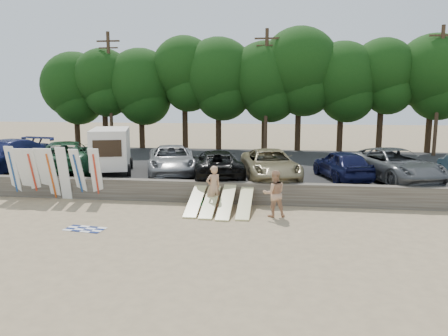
{
  "coord_description": "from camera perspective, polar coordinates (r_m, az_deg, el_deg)",
  "views": [
    {
      "loc": [
        3.31,
        -16.65,
        4.96
      ],
      "look_at": [
        0.64,
        3.0,
        1.64
      ],
      "focal_mm": 35.0,
      "sensor_mm": 36.0,
      "label": 1
    }
  ],
  "objects": [
    {
      "name": "car_4",
      "position": [
        22.36,
        6.02,
        0.45
      ],
      "size": [
        3.62,
        5.89,
        1.52
      ],
      "primitive_type": "imported",
      "rotation": [
        0.0,
        0.0,
        0.21
      ],
      "color": "#887B56",
      "rests_on": "parking_lot"
    },
    {
      "name": "surfboard_upright_5",
      "position": [
        22.09,
        -20.2,
        -0.67
      ],
      "size": [
        0.51,
        0.53,
        2.57
      ],
      "primitive_type": "cube",
      "rotation": [
        0.18,
        0.0,
        -0.02
      ],
      "color": "white",
      "rests_on": "ground"
    },
    {
      "name": "surfboard_low_2",
      "position": [
        18.7,
        0.32,
        -4.42
      ],
      "size": [
        0.56,
        2.89,
        0.93
      ],
      "primitive_type": "cube",
      "rotation": [
        0.29,
        0.0,
        0.0
      ],
      "color": "beige",
      "rests_on": "ground"
    },
    {
      "name": "car_6",
      "position": [
        23.39,
        21.38,
        0.37
      ],
      "size": [
        4.62,
        6.43,
        1.63
      ],
      "primitive_type": "imported",
      "rotation": [
        0.0,
        0.0,
        0.37
      ],
      "color": "#4F5154",
      "rests_on": "parking_lot"
    },
    {
      "name": "treeline",
      "position": [
        34.37,
        2.84,
        11.92
      ],
      "size": [
        33.18,
        6.0,
        9.37
      ],
      "color": "#382616",
      "rests_on": "parking_lot"
    },
    {
      "name": "car_1",
      "position": [
        26.1,
        -19.96,
        1.46
      ],
      "size": [
        4.94,
        6.86,
        1.73
      ],
      "primitive_type": "imported",
      "rotation": [
        0.0,
        0.0,
        3.51
      ],
      "color": "#153A22",
      "rests_on": "parking_lot"
    },
    {
      "name": "parking_lot",
      "position": [
        27.74,
        0.78,
        -0.07
      ],
      "size": [
        44.0,
        14.5,
        0.7
      ],
      "primitive_type": "cube",
      "color": "#282828",
      "rests_on": "ground"
    },
    {
      "name": "gear_bag",
      "position": [
        19.93,
        -2.68,
        -4.6
      ],
      "size": [
        0.36,
        0.33,
        0.22
      ],
      "primitive_type": "cube",
      "rotation": [
        0.0,
        0.0,
        -0.32
      ],
      "color": "#DF571A",
      "rests_on": "ground"
    },
    {
      "name": "surfboard_low_1",
      "position": [
        18.94,
        -1.77,
        -4.31
      ],
      "size": [
        0.56,
        2.91,
        0.88
      ],
      "primitive_type": "cube",
      "rotation": [
        0.27,
        0.0,
        0.0
      ],
      "color": "beige",
      "rests_on": "ground"
    },
    {
      "name": "surfboard_upright_3",
      "position": [
        22.66,
        -22.47,
        -0.64
      ],
      "size": [
        0.55,
        0.82,
        2.51
      ],
      "primitive_type": "cube",
      "rotation": [
        0.29,
        0.0,
        -0.06
      ],
      "color": "white",
      "rests_on": "ground"
    },
    {
      "name": "car_2",
      "position": [
        24.13,
        -6.85,
        1.09
      ],
      "size": [
        3.9,
        5.93,
        1.51
      ],
      "primitive_type": "imported",
      "rotation": [
        0.0,
        0.0,
        0.28
      ],
      "color": "gray",
      "rests_on": "parking_lot"
    },
    {
      "name": "ground",
      "position": [
        17.69,
        -3.39,
        -6.81
      ],
      "size": [
        120.0,
        120.0,
        0.0
      ],
      "primitive_type": "plane",
      "color": "tan",
      "rests_on": "ground"
    },
    {
      "name": "car_5",
      "position": [
        23.05,
        15.16,
        0.43
      ],
      "size": [
        2.97,
        4.79,
        1.52
      ],
      "primitive_type": "imported",
      "rotation": [
        0.0,
        0.0,
        3.42
      ],
      "color": "#0E1134",
      "rests_on": "parking_lot"
    },
    {
      "name": "cooler",
      "position": [
        19.99,
        -3.09,
        -4.41
      ],
      "size": [
        0.45,
        0.4,
        0.32
      ],
      "primitive_type": "cube",
      "rotation": [
        0.0,
        0.0,
        -0.31
      ],
      "color": "#25894B",
      "rests_on": "ground"
    },
    {
      "name": "surfboard_upright_4",
      "position": [
        22.33,
        -21.62,
        -0.71
      ],
      "size": [
        0.53,
        0.77,
        2.52
      ],
      "primitive_type": "cube",
      "rotation": [
        0.27,
        0.0,
        -0.04
      ],
      "color": "white",
      "rests_on": "ground"
    },
    {
      "name": "seawall",
      "position": [
        20.42,
        -1.78,
        -3.12
      ],
      "size": [
        44.0,
        0.5,
        1.0
      ],
      "primitive_type": "cube",
      "color": "#6B6356",
      "rests_on": "ground"
    },
    {
      "name": "surfboard_upright_6",
      "position": [
        21.77,
        -18.43,
        -0.8
      ],
      "size": [
        0.6,
        0.87,
        2.51
      ],
      "primitive_type": "cube",
      "rotation": [
        0.29,
        0.0,
        -0.13
      ],
      "color": "white",
      "rests_on": "ground"
    },
    {
      "name": "surfboard_low_0",
      "position": [
        19.14,
        -3.69,
        -4.11
      ],
      "size": [
        0.56,
        2.89,
        0.93
      ],
      "primitive_type": "cube",
      "rotation": [
        0.29,
        0.0,
        0.0
      ],
      "color": "beige",
      "rests_on": "ground"
    },
    {
      "name": "surfboard_upright_0",
      "position": [
        23.5,
        -25.79,
        -0.46
      ],
      "size": [
        0.56,
        0.6,
        2.57
      ],
      "primitive_type": "cube",
      "rotation": [
        0.19,
        0.0,
        -0.12
      ],
      "color": "white",
      "rests_on": "ground"
    },
    {
      "name": "surfboard_upright_1",
      "position": [
        23.15,
        -24.67,
        -0.61
      ],
      "size": [
        0.52,
        0.87,
        2.49
      ],
      "primitive_type": "cube",
      "rotation": [
        0.31,
        0.0,
        -0.03
      ],
      "color": "white",
      "rests_on": "ground"
    },
    {
      "name": "beachgoer_b",
      "position": [
        18.06,
        6.58,
        -3.34
      ],
      "size": [
        1.09,
        0.94,
        1.94
      ],
      "primitive_type": "imported",
      "rotation": [
        0.0,
        0.0,
        3.38
      ],
      "color": "tan",
      "rests_on": "ground"
    },
    {
      "name": "box_trailer",
      "position": [
        24.93,
        -14.57,
        2.53
      ],
      "size": [
        3.02,
        4.22,
        2.44
      ],
      "rotation": [
        0.0,
        0.0,
        0.3
      ],
      "color": "white",
      "rests_on": "parking_lot"
    },
    {
      "name": "car_3",
      "position": [
        22.62,
        -0.97,
        0.53
      ],
      "size": [
        3.6,
        5.69,
        1.46
      ],
      "primitive_type": "imported",
      "rotation": [
        0.0,
        0.0,
        3.38
      ],
      "color": "black",
      "rests_on": "parking_lot"
    },
    {
      "name": "surfboard_upright_2",
      "position": [
        22.87,
        -23.65,
        -0.65
      ],
      "size": [
        0.56,
        0.87,
        2.5
      ],
      "primitive_type": "cube",
      "rotation": [
        0.31,
        0.0,
        0.07
      ],
      "color": "white",
      "rests_on": "ground"
    },
    {
      "name": "surfboard_low_3",
      "position": [
        18.8,
        2.78,
        -4.42
      ],
      "size": [
        0.56,
        2.91,
        0.89
      ],
      "primitive_type": "cube",
      "rotation": [
        0.28,
        0.0,
        0.0
      ],
      "color": "beige",
      "rests_on": "ground"
    },
    {
      "name": "surfboard_upright_7",
      "position": [
        21.42,
        -16.34,
        -0.82
      ],
      "size": [
        0.55,
        0.74,
        2.53
      ],
      "primitive_type": "cube",
      "rotation": [
        0.25,
        0.0,
        0.08
      ],
      "color": "white",
      "rests_on": "ground"
    },
    {
      "name": "beachgoer_a",
      "position": [
        19.3,
        -1.39,
        -2.5
      ],
      "size": [
        0.83,
        0.77,
        1.9
      ],
      "primitive_type": "imported",
      "rotation": [
        0.0,
        0.0,
        3.76
      ],
      "color": "tan",
      "rests_on": "ground"
    },
    {
      "name": "beach_towel",
      "position": [
        17.31,
        -17.72,
        -7.6
      ],
      "size": [
        1.68,
        1.68,
        0.0
      ],
      "primitive_type": "plane",
      "rotation": [
        0.0,
        0.0,
        -0.13
      ],
      "color": "white",
      "rests_on": "ground"
    },
    {
      "name": "utility_poles",
      "position": [
        32.68,
        5.54,
        10.28
      ],
      "size": [
        25.8,
        0.26,
        9.0
      ],
      "color": "#473321",
      "rests_on": "parking_lot"
    },
    {
      "name": "car_0",
      "position": [
        27.23,
        -26.98,
        1.36
      ],
      "size": [
        3.53,
        6.51,
        1.79
      ],
      "primitive_type": "imported",
      "rotation": [
        0.0,
        0.0,
        -0.17
      ],
      "color": "#161D4E",
      "rests_on": "parking_lot"
    }
  ]
}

